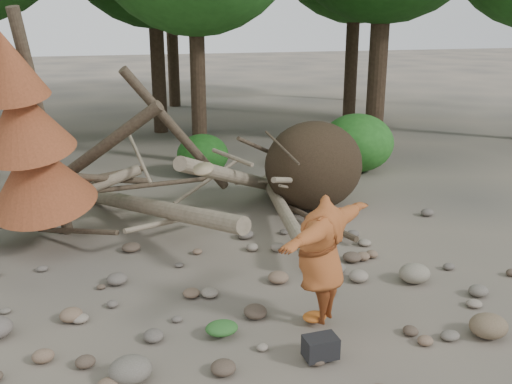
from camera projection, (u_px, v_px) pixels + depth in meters
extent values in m
plane|color=#514C44|center=(257.00, 316.00, 8.25)|extent=(120.00, 120.00, 0.00)
ellipsoid|color=#332619|center=(314.00, 166.00, 12.60)|extent=(2.20, 1.87, 1.98)
cylinder|color=gray|center=(154.00, 208.00, 11.20)|extent=(2.61, 5.11, 1.08)
cylinder|color=gray|center=(236.00, 177.00, 12.05)|extent=(3.18, 3.71, 1.90)
cylinder|color=brown|center=(87.00, 159.00, 11.45)|extent=(3.08, 1.91, 2.49)
cylinder|color=gray|center=(282.00, 208.00, 11.79)|extent=(1.13, 4.98, 0.43)
cylinder|color=brown|center=(178.00, 133.00, 12.03)|extent=(2.39, 1.03, 2.89)
cylinder|color=gray|center=(47.00, 205.00, 10.89)|extent=(3.71, 0.86, 1.20)
cylinder|color=#4C3F30|center=(76.00, 231.00, 10.68)|extent=(1.52, 1.70, 0.49)
cylinder|color=gray|center=(207.00, 181.00, 12.09)|extent=(1.57, 0.85, 0.69)
cylinder|color=#4C3F30|center=(271.00, 153.00, 12.87)|extent=(1.92, 1.25, 1.10)
cylinder|color=gray|center=(139.00, 156.00, 11.32)|extent=(0.37, 1.42, 0.85)
cylinder|color=#4C3F30|center=(315.00, 219.00, 11.73)|extent=(0.79, 2.54, 0.12)
cylinder|color=gray|center=(169.00, 222.00, 10.74)|extent=(1.78, 1.11, 0.29)
cylinder|color=#4C3F30|center=(43.00, 129.00, 10.29)|extent=(0.67, 1.13, 4.35)
cone|color=brown|center=(37.00, 172.00, 10.17)|extent=(2.06, 2.13, 1.86)
cone|color=brown|center=(23.00, 118.00, 9.65)|extent=(1.71, 1.78, 1.65)
cone|color=brown|center=(9.00, 65.00, 9.19)|extent=(1.23, 1.30, 1.41)
cylinder|color=#38281C|center=(197.00, 38.00, 15.89)|extent=(0.44, 0.44, 7.14)
cylinder|color=#38281C|center=(155.00, 13.00, 20.13)|extent=(0.52, 0.52, 8.54)
cylinder|color=#38281C|center=(353.00, 19.00, 21.87)|extent=(0.50, 0.50, 8.12)
cylinder|color=#38281C|center=(171.00, 11.00, 26.27)|extent=(0.54, 0.54, 8.75)
cylinder|color=#38281C|center=(353.00, 21.00, 28.40)|extent=(0.46, 0.46, 7.84)
ellipsoid|color=#205D1B|center=(203.00, 155.00, 15.44)|extent=(1.40, 1.40, 1.12)
ellipsoid|color=#296F22|center=(357.00, 143.00, 15.78)|extent=(2.00, 2.00, 1.60)
imported|color=#9B4D23|center=(321.00, 259.00, 7.74)|extent=(2.16, 1.87, 1.84)
cylinder|color=#907B5B|center=(203.00, 169.00, 7.18)|extent=(0.32, 0.33, 0.15)
cube|color=black|center=(320.00, 351.00, 7.13)|extent=(0.43, 0.29, 0.28)
ellipsoid|color=#2A5E25|center=(222.00, 331.00, 7.69)|extent=(0.45, 0.37, 0.17)
ellipsoid|color=#B55A1F|center=(314.00, 320.00, 8.02)|extent=(0.34, 0.28, 0.13)
ellipsoid|color=#6A6358|center=(130.00, 370.00, 6.73)|extent=(0.51, 0.46, 0.31)
ellipsoid|color=brown|center=(489.00, 326.00, 7.68)|extent=(0.53, 0.47, 0.32)
ellipsoid|color=gray|center=(415.00, 273.00, 9.26)|extent=(0.51, 0.46, 0.31)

